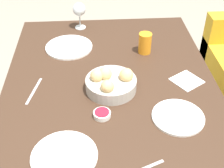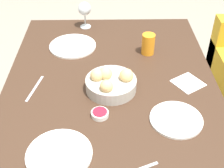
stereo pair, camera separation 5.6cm
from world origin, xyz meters
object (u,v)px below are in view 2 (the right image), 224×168
(wine_glass, at_px, (85,9))
(knife_silver, at_px, (35,88))
(plate_near_left, at_px, (73,46))
(plate_far_center, at_px, (176,119))
(bread_basket, at_px, (111,83))
(juice_glass, at_px, (148,44))
(plate_near_right, at_px, (59,154))
(napkin, at_px, (188,83))
(jam_bowl_berry, at_px, (100,114))

(wine_glass, bearing_deg, knife_silver, -18.70)
(plate_near_left, relative_size, plate_far_center, 1.19)
(plate_near_left, relative_size, wine_glass, 1.61)
(bread_basket, xyz_separation_m, juice_glass, (-0.30, 0.19, 0.02))
(plate_far_center, bearing_deg, plate_near_left, -141.26)
(plate_near_right, bearing_deg, plate_near_left, -178.95)
(plate_near_left, bearing_deg, wine_glass, 165.69)
(plate_far_center, distance_m, knife_silver, 0.64)
(juice_glass, height_order, knife_silver, juice_glass)
(plate_near_left, xyz_separation_m, plate_far_center, (0.57, 0.46, 0.00))
(bread_basket, relative_size, napkin, 1.36)
(plate_near_right, distance_m, napkin, 0.68)
(wine_glass, distance_m, jam_bowl_berry, 0.78)
(plate_far_center, bearing_deg, knife_silver, -109.44)
(juice_glass, relative_size, wine_glass, 0.70)
(bread_basket, bearing_deg, napkin, 96.31)
(juice_glass, height_order, wine_glass, wine_glass)
(bread_basket, bearing_deg, wine_glass, -166.27)
(plate_near_left, relative_size, knife_silver, 1.37)
(juice_glass, bearing_deg, plate_far_center, 6.92)
(juice_glass, distance_m, knife_silver, 0.62)
(plate_near_left, height_order, plate_near_right, same)
(juice_glass, xyz_separation_m, knife_silver, (0.29, -0.54, -0.05))
(wine_glass, height_order, knife_silver, wine_glass)
(juice_glass, distance_m, jam_bowl_berry, 0.53)
(bread_basket, distance_m, wine_glass, 0.62)
(knife_silver, bearing_deg, juice_glass, 118.25)
(jam_bowl_berry, bearing_deg, plate_far_center, 84.17)
(bread_basket, xyz_separation_m, napkin, (-0.04, 0.35, -0.04))
(bread_basket, distance_m, plate_far_center, 0.33)
(jam_bowl_berry, relative_size, knife_silver, 0.39)
(plate_near_left, distance_m, wine_glass, 0.26)
(plate_far_center, height_order, knife_silver, plate_far_center)
(jam_bowl_berry, bearing_deg, napkin, 117.29)
(plate_far_center, relative_size, jam_bowl_berry, 2.95)
(plate_near_left, relative_size, jam_bowl_berry, 3.50)
(plate_near_left, height_order, wine_glass, wine_glass)
(plate_near_left, height_order, knife_silver, plate_near_left)
(wine_glass, relative_size, knife_silver, 0.85)
(knife_silver, bearing_deg, plate_far_center, 70.56)
(knife_silver, bearing_deg, plate_near_right, 22.15)
(plate_near_right, height_order, jam_bowl_berry, jam_bowl_berry)
(napkin, bearing_deg, plate_near_right, -53.21)
(jam_bowl_berry, xyz_separation_m, knife_silver, (-0.18, -0.30, -0.01))
(bread_basket, height_order, jam_bowl_berry, bread_basket)
(plate_near_right, distance_m, jam_bowl_berry, 0.24)
(plate_near_right, height_order, napkin, plate_near_right)
(bread_basket, height_order, plate_near_right, bread_basket)
(bread_basket, relative_size, plate_far_center, 1.07)
(napkin, bearing_deg, plate_near_left, -120.89)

